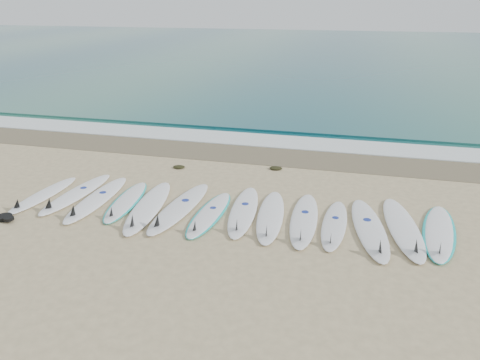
% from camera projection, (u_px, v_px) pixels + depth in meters
% --- Properties ---
extents(ground, '(120.00, 120.00, 0.00)m').
position_uv_depth(ground, '(225.00, 213.00, 10.03)').
color(ground, tan).
extents(ocean, '(120.00, 55.00, 0.03)m').
position_uv_depth(ocean, '(331.00, 52.00, 39.36)').
color(ocean, '#1D5C5A').
rests_on(ocean, ground).
extents(wet_sand_band, '(120.00, 1.80, 0.01)m').
position_uv_depth(wet_sand_band, '(263.00, 155.00, 13.73)').
color(wet_sand_band, brown).
rests_on(wet_sand_band, ground).
extents(foam_band, '(120.00, 1.40, 0.04)m').
position_uv_depth(foam_band, '(272.00, 141.00, 14.98)').
color(foam_band, silver).
rests_on(foam_band, ground).
extents(wave_crest, '(120.00, 1.00, 0.10)m').
position_uv_depth(wave_crest, '(280.00, 128.00, 16.33)').
color(wave_crest, '#1D5C5A').
rests_on(wave_crest, ground).
extents(surfboard_0, '(0.60, 2.34, 0.30)m').
position_uv_depth(surfboard_0, '(42.00, 195.00, 10.82)').
color(surfboard_0, white).
rests_on(surfboard_0, ground).
extents(surfboard_1, '(0.71, 2.64, 0.33)m').
position_uv_depth(surfboard_1, '(75.00, 194.00, 10.86)').
color(surfboard_1, white).
rests_on(surfboard_1, ground).
extents(surfboard_2, '(0.64, 2.73, 0.35)m').
position_uv_depth(surfboard_2, '(96.00, 199.00, 10.57)').
color(surfboard_2, white).
rests_on(surfboard_2, ground).
extents(surfboard_3, '(0.82, 2.37, 0.29)m').
position_uv_depth(surfboard_3, '(126.00, 202.00, 10.50)').
color(surfboard_3, white).
rests_on(surfboard_3, ground).
extents(surfboard_4, '(0.95, 2.90, 0.36)m').
position_uv_depth(surfboard_4, '(147.00, 207.00, 10.17)').
color(surfboard_4, white).
rests_on(surfboard_4, ground).
extents(surfboard_5, '(0.80, 2.88, 0.36)m').
position_uv_depth(surfboard_5, '(179.00, 208.00, 10.13)').
color(surfboard_5, white).
rests_on(surfboard_5, ground).
extents(surfboard_6, '(0.64, 2.38, 0.30)m').
position_uv_depth(surfboard_6, '(209.00, 214.00, 9.88)').
color(surfboard_6, white).
rests_on(surfboard_6, ground).
extents(surfboard_7, '(0.81, 2.68, 0.34)m').
position_uv_depth(surfboard_7, '(243.00, 212.00, 9.98)').
color(surfboard_7, white).
rests_on(surfboard_7, ground).
extents(surfboard_8, '(0.80, 2.65, 0.33)m').
position_uv_depth(surfboard_8, '(270.00, 217.00, 9.75)').
color(surfboard_8, white).
rests_on(surfboard_8, ground).
extents(surfboard_9, '(0.67, 2.66, 0.34)m').
position_uv_depth(surfboard_9, '(304.00, 220.00, 9.60)').
color(surfboard_9, white).
rests_on(surfboard_9, ground).
extents(surfboard_10, '(0.55, 2.35, 0.30)m').
position_uv_depth(surfboard_10, '(334.00, 225.00, 9.40)').
color(surfboard_10, silver).
rests_on(surfboard_10, ground).
extents(surfboard_11, '(1.03, 2.83, 0.36)m').
position_uv_depth(surfboard_11, '(370.00, 229.00, 9.22)').
color(surfboard_11, silver).
rests_on(surfboard_11, ground).
extents(surfboard_12, '(0.98, 2.90, 0.36)m').
position_uv_depth(surfboard_12, '(404.00, 228.00, 9.24)').
color(surfboard_12, white).
rests_on(surfboard_12, ground).
extents(surfboard_13, '(0.95, 2.65, 0.33)m').
position_uv_depth(surfboard_13, '(439.00, 232.00, 9.11)').
color(surfboard_13, white).
rests_on(surfboard_13, ground).
extents(seaweed_near, '(0.33, 0.26, 0.06)m').
position_uv_depth(seaweed_near, '(179.00, 167.00, 12.68)').
color(seaweed_near, black).
rests_on(seaweed_near, ground).
extents(seaweed_far, '(0.34, 0.27, 0.07)m').
position_uv_depth(seaweed_far, '(276.00, 168.00, 12.58)').
color(seaweed_far, black).
rests_on(seaweed_far, ground).
extents(leash_coil, '(0.46, 0.36, 0.11)m').
position_uv_depth(leash_coil, '(5.00, 218.00, 9.72)').
color(leash_coil, black).
rests_on(leash_coil, ground).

